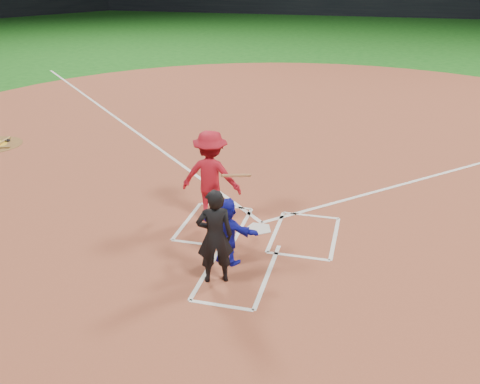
% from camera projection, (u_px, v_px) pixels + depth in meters
% --- Properties ---
extents(ground, '(120.00, 120.00, 0.00)m').
position_uv_depth(ground, '(259.00, 230.00, 11.24)').
color(ground, '#165816').
rests_on(ground, ground).
extents(home_plate_dirt, '(28.00, 28.00, 0.01)m').
position_uv_depth(home_plate_dirt, '(301.00, 143.00, 16.57)').
color(home_plate_dirt, brown).
rests_on(home_plate_dirt, ground).
extents(home_plate, '(0.60, 0.60, 0.02)m').
position_uv_depth(home_plate, '(259.00, 229.00, 11.24)').
color(home_plate, silver).
rests_on(home_plate, home_plate_dirt).
extents(on_deck_bat_a, '(0.16, 0.84, 0.06)m').
position_uv_depth(on_deck_bat_a, '(3.00, 141.00, 16.52)').
color(on_deck_bat_a, '#A7803D').
rests_on(on_deck_bat_a, on_deck_circle).
extents(bat_weight_donut, '(0.19, 0.19, 0.05)m').
position_uv_depth(bat_weight_donut, '(7.00, 140.00, 16.65)').
color(bat_weight_donut, black).
rests_on(bat_weight_donut, on_deck_circle).
extents(catcher, '(1.26, 0.75, 1.29)m').
position_uv_depth(catcher, '(227.00, 231.00, 9.78)').
color(catcher, '#1517AC').
rests_on(catcher, home_plate_dirt).
extents(umpire, '(0.74, 0.62, 1.74)m').
position_uv_depth(umpire, '(215.00, 236.00, 9.11)').
color(umpire, black).
rests_on(umpire, home_plate_dirt).
extents(chalk_markings, '(28.35, 17.32, 0.01)m').
position_uv_depth(chalk_markings, '(297.00, 150.00, 15.93)').
color(chalk_markings, white).
rests_on(chalk_markings, home_plate_dirt).
extents(batter_at_plate, '(1.50, 0.91, 2.00)m').
position_uv_depth(batter_at_plate, '(211.00, 176.00, 11.29)').
color(batter_at_plate, '#AB1322').
rests_on(batter_at_plate, home_plate_dirt).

